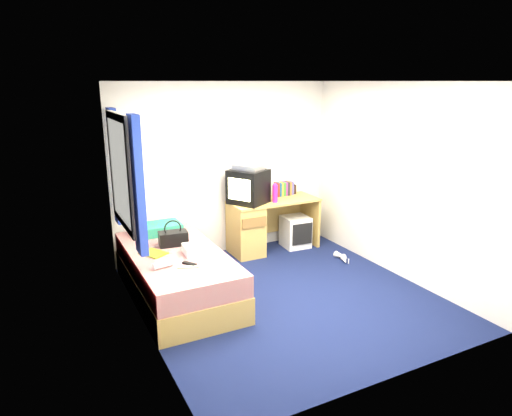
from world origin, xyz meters
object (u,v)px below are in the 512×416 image
aerosol_can (266,193)px  towel (198,249)px  handbag (173,238)px  white_heels (343,258)px  pink_water_bottle (275,194)px  colour_swatch_fan (188,267)px  storage_cube (295,232)px  water_bottle (162,265)px  magazine (154,253)px  bed (177,274)px  desk (256,225)px  vcr (248,167)px  picture_frame (294,189)px  remote_control (189,264)px  crt_tv (248,187)px  pillow (158,229)px

aerosol_can → towel: 1.77m
handbag → white_heels: size_ratio=0.95×
pink_water_bottle → colour_swatch_fan: (-1.70, -1.20, -0.33)m
storage_cube → handbag: size_ratio=1.32×
handbag → water_bottle: (-0.30, -0.61, -0.05)m
towel → aerosol_can: bearing=36.2°
handbag → towel: size_ratio=1.13×
colour_swatch_fan → magazine: bearing=112.3°
towel → colour_swatch_fan: (-0.23, -0.33, -0.05)m
pink_water_bottle → colour_swatch_fan: pink_water_bottle is taller
bed → magazine: (-0.24, 0.05, 0.28)m
desk → pink_water_bottle: size_ratio=5.37×
vcr → picture_frame: size_ratio=2.70×
storage_cube → colour_swatch_fan: colour_swatch_fan is taller
colour_swatch_fan → remote_control: bearing=61.8°
crt_tv → towel: (-1.12, -1.01, -0.39)m
bed → desk: bearing=30.4°
storage_cube → handbag: 2.14m
vcr → aerosol_can: vcr is taller
vcr → magazine: bearing=-93.7°
vcr → pink_water_bottle: 0.54m
bed → white_heels: size_ratio=5.42×
towel → white_heels: bearing=3.9°
pink_water_bottle → handbag: 1.72m
crt_tv → handbag: bearing=-94.2°
handbag → picture_frame: bearing=27.9°
aerosol_can → water_bottle: 2.28m
remote_control → towel: bearing=22.4°
bed → handbag: handbag is taller
picture_frame → colour_swatch_fan: 2.72m
desk → crt_tv: crt_tv is taller
pillow → crt_tv: 1.39m
pillow → towel: size_ratio=1.84×
vcr → towel: vcr is taller
handbag → white_heels: (2.32, -0.24, -0.59)m
vcr → water_bottle: 2.12m
desk → magazine: 1.88m
colour_swatch_fan → white_heels: (2.38, 0.48, -0.51)m
pillow → pink_water_bottle: 1.71m
towel → bed: bearing=143.0°
bed → pink_water_bottle: 1.92m
vcr → desk: bearing=57.5°
towel → white_heels: 2.23m
picture_frame → water_bottle: (-2.46, -1.43, -0.24)m
pillow → crt_tv: size_ratio=0.91×
colour_swatch_fan → aerosol_can: bearing=39.7°
remote_control → picture_frame: bearing=2.6°
desk → crt_tv: size_ratio=2.07×
vcr → remote_control: size_ratio=2.36×
desk → crt_tv: (-0.12, 0.00, 0.58)m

